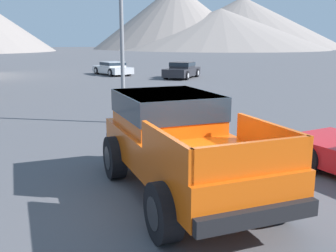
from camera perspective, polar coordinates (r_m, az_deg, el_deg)
ground_plane at (r=7.62m, az=2.98°, el=-10.47°), size 320.00×320.00×0.00m
orange_pickup_truck at (r=7.71m, az=1.48°, el=-1.75°), size 2.52×5.14×1.89m
parked_car_dark at (r=31.12m, az=2.05°, el=8.14°), size 4.04×4.36×1.25m
parked_car_silver at (r=34.21m, az=-8.05°, el=8.31°), size 2.94×4.59×1.12m
distant_mountain_range at (r=126.73m, az=0.84°, el=14.96°), size 150.29×80.18×20.08m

